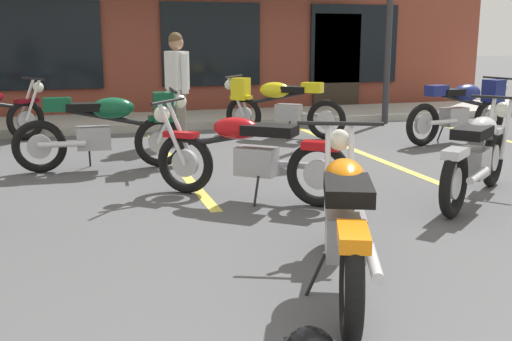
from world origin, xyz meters
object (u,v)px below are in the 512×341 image
at_px(motorcycle_green_cafe_racer, 477,155).
at_px(motorcycle_foreground_classic, 345,219).
at_px(motorcycle_black_cruiser, 110,127).
at_px(motorcycle_orange_scrambler, 463,108).
at_px(motorcycle_cream_vintage, 247,154).
at_px(person_in_shorts_foreground, 177,82).
at_px(motorcycle_silver_naked, 277,104).

bearing_deg(motorcycle_green_cafe_racer, motorcycle_foreground_classic, -143.74).
xyz_separation_m(motorcycle_foreground_classic, motorcycle_black_cruiser, (-1.20, 4.17, 0.07)).
height_order(motorcycle_black_cruiser, motorcycle_green_cafe_racer, same).
height_order(motorcycle_orange_scrambler, motorcycle_cream_vintage, same).
distance_m(motorcycle_black_cruiser, person_in_shorts_foreground, 1.94).
height_order(motorcycle_black_cruiser, motorcycle_silver_naked, same).
bearing_deg(motorcycle_black_cruiser, motorcycle_cream_vintage, -57.05).
height_order(motorcycle_silver_naked, motorcycle_orange_scrambler, same).
distance_m(motorcycle_foreground_classic, motorcycle_orange_scrambler, 6.30).
xyz_separation_m(motorcycle_foreground_classic, person_in_shorts_foreground, (-0.09, 5.71, 0.49)).
xyz_separation_m(motorcycle_foreground_classic, motorcycle_cream_vintage, (0.01, 2.31, 0.00)).
height_order(motorcycle_foreground_classic, motorcycle_green_cafe_racer, same).
bearing_deg(motorcycle_cream_vintage, motorcycle_black_cruiser, 122.95).
distance_m(motorcycle_foreground_classic, motorcycle_green_cafe_racer, 2.72).
bearing_deg(motorcycle_orange_scrambler, motorcycle_silver_naked, 153.51).
xyz_separation_m(motorcycle_orange_scrambler, person_in_shorts_foreground, (-4.30, 1.03, 0.42)).
bearing_deg(motorcycle_silver_naked, motorcycle_green_cafe_racer, -82.18).
xyz_separation_m(motorcycle_black_cruiser, motorcycle_silver_naked, (2.79, 1.82, 0.00)).
height_order(motorcycle_foreground_classic, motorcycle_silver_naked, same).
relative_size(motorcycle_orange_scrambler, person_in_shorts_foreground, 1.24).
distance_m(motorcycle_silver_naked, person_in_shorts_foreground, 1.76).
distance_m(motorcycle_foreground_classic, person_in_shorts_foreground, 5.74).
xyz_separation_m(motorcycle_foreground_classic, motorcycle_silver_naked, (1.59, 5.99, 0.07)).
distance_m(motorcycle_foreground_classic, motorcycle_black_cruiser, 4.34).
xyz_separation_m(motorcycle_silver_naked, motorcycle_green_cafe_racer, (0.60, -4.38, -0.07)).
xyz_separation_m(motorcycle_black_cruiser, person_in_shorts_foreground, (1.11, 1.54, 0.42)).
xyz_separation_m(motorcycle_cream_vintage, person_in_shorts_foreground, (-0.10, 3.41, 0.49)).
bearing_deg(motorcycle_black_cruiser, motorcycle_orange_scrambler, 5.41).
distance_m(motorcycle_silver_naked, motorcycle_green_cafe_racer, 4.42).
xyz_separation_m(motorcycle_black_cruiser, motorcycle_green_cafe_racer, (3.39, -2.56, -0.07)).
height_order(motorcycle_foreground_classic, motorcycle_cream_vintage, same).
height_order(motorcycle_foreground_classic, motorcycle_black_cruiser, same).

